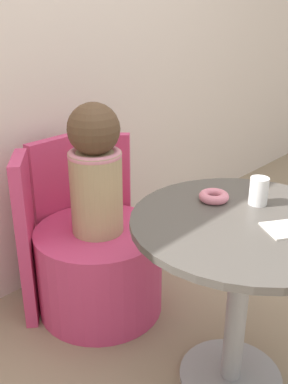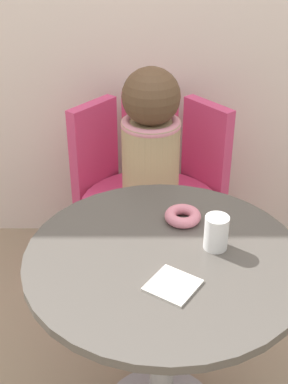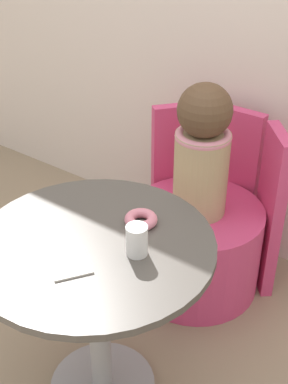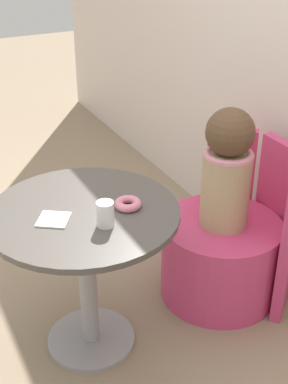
{
  "view_description": "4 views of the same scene",
  "coord_description": "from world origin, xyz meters",
  "px_view_note": "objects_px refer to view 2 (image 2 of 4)",
  "views": [
    {
      "loc": [
        -1.17,
        -0.62,
        1.31
      ],
      "look_at": [
        -0.07,
        0.38,
        0.69
      ],
      "focal_mm": 42.0,
      "sensor_mm": 36.0,
      "label": 1
    },
    {
      "loc": [
        -0.04,
        -1.12,
        1.54
      ],
      "look_at": [
        -0.04,
        0.31,
        0.68
      ],
      "focal_mm": 50.0,
      "sensor_mm": 36.0,
      "label": 2
    },
    {
      "loc": [
        0.89,
        -0.94,
        1.66
      ],
      "look_at": [
        -0.04,
        0.34,
        0.66
      ],
      "focal_mm": 50.0,
      "sensor_mm": 36.0,
      "label": 3
    },
    {
      "loc": [
        1.68,
        -0.58,
        1.72
      ],
      "look_at": [
        -0.04,
        0.3,
        0.66
      ],
      "focal_mm": 50.0,
      "sensor_mm": 36.0,
      "label": 4
    }
  ],
  "objects_px": {
    "tub_chair": "(149,244)",
    "child_figure": "(150,140)",
    "donut": "(182,216)",
    "cup": "(215,232)",
    "round_table": "(163,299)"
  },
  "relations": [
    {
      "from": "child_figure",
      "to": "donut",
      "type": "relative_size",
      "value": 5.29
    },
    {
      "from": "donut",
      "to": "cup",
      "type": "bearing_deg",
      "value": -58.17
    },
    {
      "from": "tub_chair",
      "to": "child_figure",
      "type": "relative_size",
      "value": 1.01
    },
    {
      "from": "child_figure",
      "to": "donut",
      "type": "xyz_separation_m",
      "value": [
        0.09,
        -0.53,
        0.01
      ]
    },
    {
      "from": "cup",
      "to": "donut",
      "type": "bearing_deg",
      "value": 121.83
    },
    {
      "from": "tub_chair",
      "to": "child_figure",
      "type": "height_order",
      "value": "child_figure"
    },
    {
      "from": "donut",
      "to": "cup",
      "type": "relative_size",
      "value": 1.09
    },
    {
      "from": "round_table",
      "to": "cup",
      "type": "distance_m",
      "value": 0.25
    },
    {
      "from": "tub_chair",
      "to": "child_figure",
      "type": "bearing_deg",
      "value": 104.04
    },
    {
      "from": "round_table",
      "to": "tub_chair",
      "type": "relative_size",
      "value": 1.33
    },
    {
      "from": "tub_chair",
      "to": "child_figure",
      "type": "distance_m",
      "value": 0.48
    },
    {
      "from": "donut",
      "to": "cup",
      "type": "height_order",
      "value": "cup"
    },
    {
      "from": "donut",
      "to": "round_table",
      "type": "bearing_deg",
      "value": -109.62
    },
    {
      "from": "round_table",
      "to": "tub_chair",
      "type": "xyz_separation_m",
      "value": [
        -0.03,
        0.69,
        -0.32
      ]
    },
    {
      "from": "child_figure",
      "to": "cup",
      "type": "height_order",
      "value": "child_figure"
    }
  ]
}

